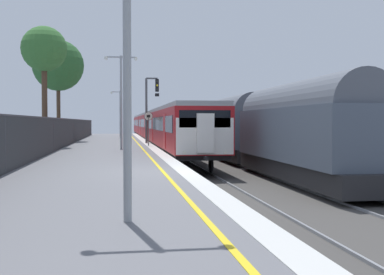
{
  "coord_description": "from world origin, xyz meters",
  "views": [
    {
      "loc": [
        -1.81,
        -16.25,
        1.67
      ],
      "look_at": [
        1.36,
        4.72,
        0.99
      ],
      "focal_mm": 45.26,
      "sensor_mm": 36.0,
      "label": 1
    }
  ],
  "objects_px": {
    "background_tree_centre": "(45,51)",
    "signal_gantry": "(150,102)",
    "platform_lamp_far": "(120,110)",
    "background_tree_left": "(58,67)",
    "speed_limit_sign": "(148,124)",
    "freight_train_adjacent_track": "(258,127)",
    "platform_lamp_mid": "(121,94)",
    "commuter_train_at_platform": "(155,126)",
    "platform_lamp_near": "(127,44)"
  },
  "relations": [
    {
      "from": "commuter_train_at_platform",
      "to": "signal_gantry",
      "type": "xyz_separation_m",
      "value": [
        -1.48,
        -13.72,
        1.97
      ]
    },
    {
      "from": "commuter_train_at_platform",
      "to": "background_tree_centre",
      "type": "xyz_separation_m",
      "value": [
        -8.83,
        -18.16,
        5.22
      ]
    },
    {
      "from": "platform_lamp_mid",
      "to": "background_tree_left",
      "type": "height_order",
      "value": "background_tree_left"
    },
    {
      "from": "speed_limit_sign",
      "to": "background_tree_centre",
      "type": "height_order",
      "value": "background_tree_centre"
    },
    {
      "from": "signal_gantry",
      "to": "platform_lamp_near",
      "type": "distance_m",
      "value": 30.43
    },
    {
      "from": "background_tree_centre",
      "to": "speed_limit_sign",
      "type": "bearing_deg",
      "value": 0.87
    },
    {
      "from": "commuter_train_at_platform",
      "to": "platform_lamp_far",
      "type": "xyz_separation_m",
      "value": [
        -3.77,
        -0.83,
        1.69
      ]
    },
    {
      "from": "platform_lamp_near",
      "to": "platform_lamp_mid",
      "type": "xyz_separation_m",
      "value": [
        0.0,
        21.61,
        0.4
      ]
    },
    {
      "from": "platform_lamp_near",
      "to": "commuter_train_at_platform",
      "type": "bearing_deg",
      "value": 85.11
    },
    {
      "from": "signal_gantry",
      "to": "speed_limit_sign",
      "type": "distance_m",
      "value": 4.67
    },
    {
      "from": "background_tree_left",
      "to": "platform_lamp_mid",
      "type": "bearing_deg",
      "value": -69.18
    },
    {
      "from": "freight_train_adjacent_track",
      "to": "signal_gantry",
      "type": "bearing_deg",
      "value": 115.22
    },
    {
      "from": "platform_lamp_mid",
      "to": "background_tree_centre",
      "type": "distance_m",
      "value": 7.33
    },
    {
      "from": "background_tree_centre",
      "to": "signal_gantry",
      "type": "bearing_deg",
      "value": 31.16
    },
    {
      "from": "platform_lamp_mid",
      "to": "speed_limit_sign",
      "type": "bearing_deg",
      "value": 66.38
    },
    {
      "from": "commuter_train_at_platform",
      "to": "platform_lamp_mid",
      "type": "distance_m",
      "value": 22.86
    },
    {
      "from": "background_tree_centre",
      "to": "commuter_train_at_platform",
      "type": "bearing_deg",
      "value": 64.07
    },
    {
      "from": "freight_train_adjacent_track",
      "to": "platform_lamp_far",
      "type": "bearing_deg",
      "value": 107.58
    },
    {
      "from": "platform_lamp_mid",
      "to": "platform_lamp_far",
      "type": "height_order",
      "value": "platform_lamp_mid"
    },
    {
      "from": "speed_limit_sign",
      "to": "background_tree_centre",
      "type": "distance_m",
      "value": 8.56
    },
    {
      "from": "signal_gantry",
      "to": "platform_lamp_near",
      "type": "xyz_separation_m",
      "value": [
        -2.29,
        -30.34,
        -0.28
      ]
    },
    {
      "from": "commuter_train_at_platform",
      "to": "background_tree_left",
      "type": "relative_size",
      "value": 6.88
    },
    {
      "from": "platform_lamp_far",
      "to": "signal_gantry",
      "type": "bearing_deg",
      "value": -79.94
    },
    {
      "from": "commuter_train_at_platform",
      "to": "speed_limit_sign",
      "type": "distance_m",
      "value": 18.15
    },
    {
      "from": "speed_limit_sign",
      "to": "background_tree_left",
      "type": "relative_size",
      "value": 0.27
    },
    {
      "from": "signal_gantry",
      "to": "platform_lamp_mid",
      "type": "xyz_separation_m",
      "value": [
        -2.29,
        -8.73,
        0.12
      ]
    },
    {
      "from": "platform_lamp_near",
      "to": "platform_lamp_far",
      "type": "distance_m",
      "value": 43.23
    },
    {
      "from": "freight_train_adjacent_track",
      "to": "background_tree_left",
      "type": "bearing_deg",
      "value": 127.66
    },
    {
      "from": "commuter_train_at_platform",
      "to": "freight_train_adjacent_track",
      "type": "xyz_separation_m",
      "value": [
        4.0,
        -25.36,
        0.12
      ]
    },
    {
      "from": "freight_train_adjacent_track",
      "to": "speed_limit_sign",
      "type": "distance_m",
      "value": 9.36
    },
    {
      "from": "commuter_train_at_platform",
      "to": "background_tree_centre",
      "type": "distance_m",
      "value": 20.86
    },
    {
      "from": "speed_limit_sign",
      "to": "platform_lamp_far",
      "type": "distance_m",
      "value": 17.39
    },
    {
      "from": "commuter_train_at_platform",
      "to": "background_tree_left",
      "type": "xyz_separation_m",
      "value": [
        -9.13,
        -8.34,
        5.24
      ]
    },
    {
      "from": "commuter_train_at_platform",
      "to": "speed_limit_sign",
      "type": "bearing_deg",
      "value": -95.84
    },
    {
      "from": "platform_lamp_mid",
      "to": "background_tree_centre",
      "type": "bearing_deg",
      "value": 139.74
    },
    {
      "from": "freight_train_adjacent_track",
      "to": "background_tree_centre",
      "type": "distance_m",
      "value": 15.58
    },
    {
      "from": "background_tree_centre",
      "to": "platform_lamp_far",
      "type": "bearing_deg",
      "value": 73.71
    },
    {
      "from": "platform_lamp_near",
      "to": "freight_train_adjacent_track",
      "type": "bearing_deg",
      "value": 67.43
    },
    {
      "from": "platform_lamp_mid",
      "to": "background_tree_left",
      "type": "distance_m",
      "value": 15.42
    },
    {
      "from": "platform_lamp_far",
      "to": "background_tree_left",
      "type": "distance_m",
      "value": 9.89
    },
    {
      "from": "freight_train_adjacent_track",
      "to": "platform_lamp_far",
      "type": "relative_size",
      "value": 5.23
    },
    {
      "from": "freight_train_adjacent_track",
      "to": "speed_limit_sign",
      "type": "xyz_separation_m",
      "value": [
        -5.85,
        7.31,
        0.14
      ]
    },
    {
      "from": "commuter_train_at_platform",
      "to": "freight_train_adjacent_track",
      "type": "bearing_deg",
      "value": -81.03
    },
    {
      "from": "background_tree_left",
      "to": "platform_lamp_far",
      "type": "bearing_deg",
      "value": 54.45
    },
    {
      "from": "freight_train_adjacent_track",
      "to": "background_tree_left",
      "type": "distance_m",
      "value": 22.1
    },
    {
      "from": "signal_gantry",
      "to": "background_tree_centre",
      "type": "distance_m",
      "value": 9.18
    },
    {
      "from": "signal_gantry",
      "to": "platform_lamp_near",
      "type": "height_order",
      "value": "signal_gantry"
    },
    {
      "from": "background_tree_left",
      "to": "commuter_train_at_platform",
      "type": "bearing_deg",
      "value": 42.41
    },
    {
      "from": "speed_limit_sign",
      "to": "platform_lamp_mid",
      "type": "distance_m",
      "value": 5.13
    },
    {
      "from": "background_tree_left",
      "to": "background_tree_centre",
      "type": "xyz_separation_m",
      "value": [
        0.3,
        -9.82,
        -0.02
      ]
    }
  ]
}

